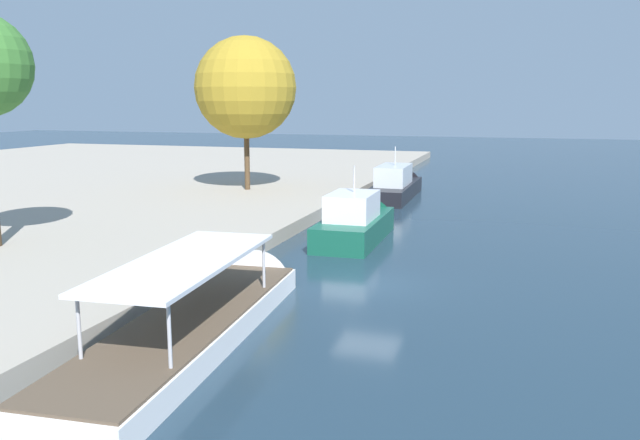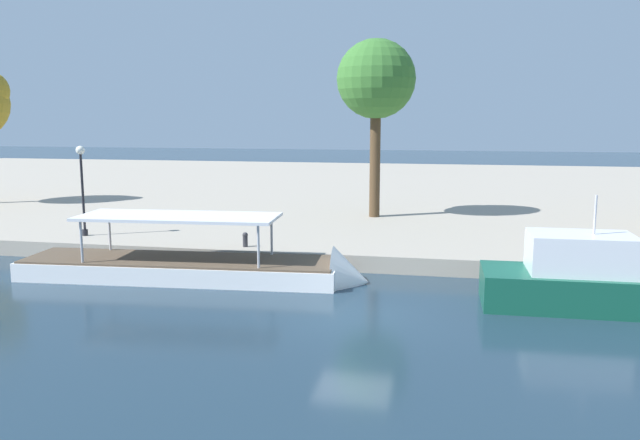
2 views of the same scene
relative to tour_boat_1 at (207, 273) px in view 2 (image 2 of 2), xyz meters
The scene contains 7 objects.
ground_plane 7.59m from the tour_boat_1, 29.84° to the right, with size 220.00×220.00×0.00m, color #1E3342.
dock_promenade 30.47m from the tour_boat_1, 77.52° to the left, with size 120.00×55.00×0.73m, color #A39989.
tour_boat_1 is the anchor object (origin of this frame).
motor_yacht_2 15.12m from the tour_boat_1, ahead, with size 8.62×2.86×4.79m.
mooring_bollard_0 3.28m from the tour_boat_1, 78.46° to the left, with size 0.25×0.25×0.66m.
lamp_post 9.55m from the tour_boat_1, 152.22° to the left, with size 0.42×0.42×4.39m.
tree_1 16.43m from the tour_boat_1, 68.59° to the left, with size 4.49×4.49×10.14m.
Camera 2 is at (2.88, -19.88, 6.44)m, focal length 35.76 mm.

